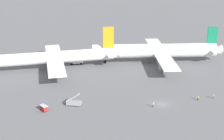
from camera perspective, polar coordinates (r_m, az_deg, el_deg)
The scene contains 9 objects.
ground_plane at distance 100.38m, azimuth 8.97°, elevation -6.13°, with size 600.00×600.00×0.00m, color slate.
airliner_at_gate_left at distance 129.21m, azimuth -11.32°, elevation 2.18°, with size 59.13×41.86×16.50m.
airliner_being_pushed at distance 136.24m, azimuth 7.84°, elevation 3.47°, with size 57.32×46.03×15.60m.
pushback_tug at distance 135.28m, azimuth -6.57°, elevation 1.58°, with size 8.84×3.88×2.90m.
gse_baggage_cart_near_cluster at distance 97.00m, azimuth -12.25°, elevation -6.77°, with size 2.52×3.13×1.71m.
gse_stair_truck_yellow at distance 98.76m, azimuth -6.94°, elevation -5.82°, with size 4.91×3.92×4.06m.
ground_crew_ramp_agent_by_cones at distance 107.79m, azimuth 17.93°, elevation -4.54°, with size 0.36×0.36×1.55m.
ground_crew_marshaller_foreground at distance 97.73m, azimuth 7.48°, elevation -6.22°, with size 0.36×0.50×1.72m.
ground_crew_wing_walker_right at distance 105.08m, azimuth 15.34°, elevation -4.89°, with size 0.41×0.42×1.61m.
Camera 1 is at (-44.90, -78.22, 44.08)m, focal length 50.42 mm.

